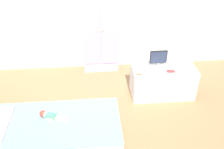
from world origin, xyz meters
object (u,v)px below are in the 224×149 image
doll (48,115)px  tv_monitor (158,58)px  wardrobe (100,28)px  rocking_horse_toy (140,72)px  book_red (171,71)px  bed (53,130)px  tv_stand (163,82)px

doll → tv_monitor: bearing=25.9°
wardrobe → rocking_horse_toy: 1.23m
rocking_horse_toy → doll: bearing=-156.5°
doll → wardrobe: wardrobe is taller
doll → wardrobe: 1.90m
doll → book_red: bearing=18.9°
bed → tv_stand: tv_stand is taller
wardrobe → tv_stand: bearing=-43.6°
doll → tv_monitor: 1.88m
doll → book_red: 1.94m
doll → wardrobe: (0.79, 1.64, 0.54)m
bed → doll: doll is taller
bed → wardrobe: wardrobe is taller
doll → wardrobe: size_ratio=0.23×
tv_stand → tv_monitor: 0.43m
tv_monitor → rocking_horse_toy: size_ratio=2.40×
bed → wardrobe: size_ratio=1.07×
rocking_horse_toy → book_red: size_ratio=0.92×
tv_monitor → doll: bearing=-154.1°
tv_stand → rocking_horse_toy: (-0.42, -0.15, 0.31)m
doll → book_red: size_ratio=3.10×
bed → wardrobe: bearing=67.1°
rocking_horse_toy → tv_stand: bearing=19.7°
wardrobe → book_red: bearing=-44.5°
bed → tv_stand: size_ratio=1.78×
bed → rocking_horse_toy: (1.27, 0.68, 0.43)m
doll → tv_monitor: tv_monitor is taller
doll → tv_stand: size_ratio=0.38×
wardrobe → tv_stand: (0.96, -0.91, -0.59)m
doll → tv_stand: tv_stand is taller
tv_monitor → bed: bearing=-150.4°
bed → wardrobe: 2.03m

